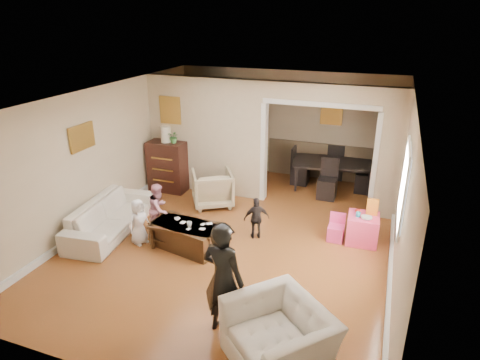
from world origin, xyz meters
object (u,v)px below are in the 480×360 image
at_px(armchair_back, 212,188).
at_px(sofa, 110,217).
at_px(table_lamp, 166,134).
at_px(child_kneel_b, 159,209).
at_px(armchair_front, 279,337).
at_px(play_table, 362,229).
at_px(cyan_cup, 358,214).
at_px(child_toddler, 257,218).
at_px(child_kneel_a, 139,222).
at_px(dresser, 168,166).
at_px(coffee_cup, 189,224).
at_px(coffee_table, 186,236).
at_px(dining_table, 332,175).
at_px(adult_person, 223,280).

bearing_deg(armchair_back, sofa, 21.70).
distance_m(table_lamp, child_kneel_b, 2.23).
relative_size(armchair_front, play_table, 2.15).
distance_m(cyan_cup, child_toddler, 1.80).
height_order(table_lamp, child_kneel_a, table_lamp).
xyz_separation_m(dresser, child_kneel_a, (0.71, -2.32, -0.16)).
bearing_deg(child_kneel_a, play_table, -47.47).
xyz_separation_m(sofa, coffee_cup, (1.70, -0.08, 0.19)).
relative_size(dresser, table_lamp, 3.24).
height_order(coffee_table, play_table, play_table).
distance_m(child_kneel_a, child_toddler, 2.10).
height_order(dining_table, child_toddler, child_toddler).
xyz_separation_m(armchair_front, child_kneel_a, (-3.06, 1.83, 0.05)).
relative_size(dining_table, child_toddler, 2.29).
bearing_deg(play_table, coffee_cup, -154.74).
relative_size(sofa, coffee_table, 1.75).
bearing_deg(child_kneel_a, coffee_cup, -62.19).
distance_m(armchair_front, coffee_cup, 2.87).
distance_m(child_kneel_a, child_kneel_b, 0.48).
bearing_deg(child_kneel_b, adult_person, -141.74).
xyz_separation_m(coffee_cup, child_toddler, (0.95, 0.80, -0.10)).
bearing_deg(sofa, table_lamp, -7.55).
xyz_separation_m(armchair_front, coffee_cup, (-2.11, 1.93, 0.12)).
xyz_separation_m(armchair_back, coffee_cup, (0.38, -1.83, 0.11)).
bearing_deg(adult_person, sofa, -18.80).
bearing_deg(armchair_front, child_kneel_b, -176.44).
height_order(coffee_cup, adult_person, adult_person).
bearing_deg(child_kneel_b, coffee_cup, -121.83).
xyz_separation_m(coffee_cup, child_kneel_a, (-0.95, -0.10, -0.07)).
bearing_deg(armchair_front, child_toddler, 154.70).
distance_m(sofa, dining_table, 5.07).
height_order(sofa, coffee_table, sofa).
bearing_deg(sofa, adult_person, -126.34).
bearing_deg(child_toddler, coffee_table, 7.34).
xyz_separation_m(dining_table, child_toddler, (-0.92, -2.87, 0.08)).
relative_size(cyan_cup, child_kneel_a, 0.09).
height_order(coffee_cup, play_table, coffee_cup).
distance_m(cyan_cup, dining_table, 2.55).
xyz_separation_m(coffee_table, child_kneel_a, (-0.85, -0.15, 0.20)).
bearing_deg(child_kneel_a, child_kneel_b, 3.37).
bearing_deg(adult_person, play_table, -105.17).
height_order(sofa, adult_person, adult_person).
bearing_deg(child_toddler, cyan_cup, 166.76).
bearing_deg(child_kneel_a, child_toddler, -42.85).
bearing_deg(dresser, table_lamp, 0.00).
height_order(sofa, child_toddler, child_toddler).
height_order(armchair_front, cyan_cup, armchair_front).
bearing_deg(child_kneel_b, armchair_back, -24.06).
height_order(table_lamp, adult_person, adult_person).
bearing_deg(play_table, dresser, 168.42).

